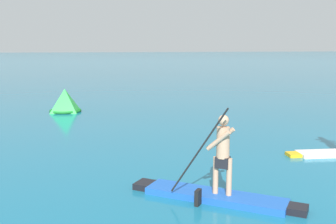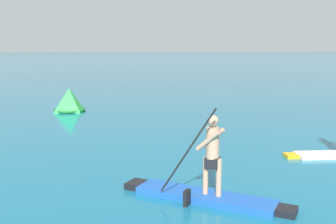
{
  "view_description": "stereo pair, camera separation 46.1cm",
  "coord_description": "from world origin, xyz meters",
  "views": [
    {
      "loc": [
        -9.7,
        -7.49,
        3.06
      ],
      "look_at": [
        -6.01,
        6.06,
        0.78
      ],
      "focal_mm": 43.12,
      "sensor_mm": 36.0,
      "label": 1
    },
    {
      "loc": [
        -9.25,
        -7.6,
        3.06
      ],
      "look_at": [
        -6.01,
        6.06,
        0.78
      ],
      "focal_mm": 43.12,
      "sensor_mm": 36.0,
      "label": 2
    }
  ],
  "objects": [
    {
      "name": "paddleboarder_near_left",
      "position": [
        -6.73,
        -0.25,
        0.3
      ],
      "size": [
        3.02,
        2.63,
        1.98
      ],
      "rotation": [
        0.0,
        0.0,
        2.44
      ],
      "color": "blue",
      "rests_on": "ground"
    },
    {
      "name": "race_marker_buoy",
      "position": [
        -9.45,
        12.01,
        0.48
      ],
      "size": [
        1.72,
        1.72,
        1.1
      ],
      "color": "green",
      "rests_on": "ground"
    }
  ]
}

